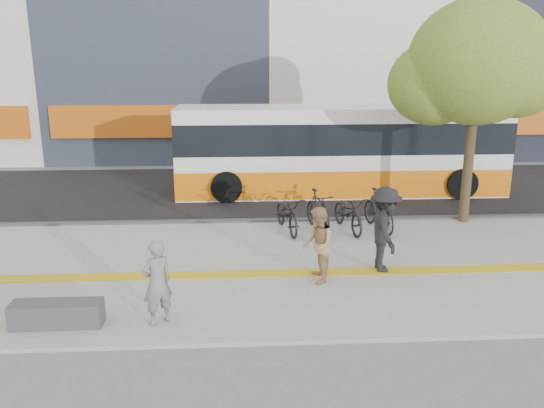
{
  "coord_description": "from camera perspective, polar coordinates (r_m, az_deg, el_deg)",
  "views": [
    {
      "loc": [
        0.73,
        -10.29,
        4.75
      ],
      "look_at": [
        1.43,
        2.0,
        1.41
      ],
      "focal_mm": 36.08,
      "sensor_mm": 36.0,
      "label": 1
    }
  ],
  "objects": [
    {
      "name": "ground",
      "position": [
        11.36,
        -6.75,
        -9.66
      ],
      "size": [
        120.0,
        120.0,
        0.0
      ],
      "primitive_type": "plane",
      "color": "slate",
      "rests_on": "ground"
    },
    {
      "name": "sidewalk",
      "position": [
        12.72,
        -6.36,
        -6.66
      ],
      "size": [
        40.0,
        7.0,
        0.08
      ],
      "primitive_type": "cube",
      "color": "gray",
      "rests_on": "ground"
    },
    {
      "name": "tactile_strip",
      "position": [
        12.24,
        -6.49,
        -7.34
      ],
      "size": [
        40.0,
        0.45,
        0.01
      ],
      "primitive_type": "cube",
      "color": "gold",
      "rests_on": "sidewalk"
    },
    {
      "name": "street",
      "position": [
        19.87,
        -5.27,
        1.37
      ],
      "size": [
        40.0,
        8.0,
        0.06
      ],
      "primitive_type": "cube",
      "color": "black",
      "rests_on": "ground"
    },
    {
      "name": "curb",
      "position": [
        16.01,
        -5.74,
        -1.91
      ],
      "size": [
        40.0,
        0.25,
        0.14
      ],
      "primitive_type": "cube",
      "color": "#3E3D40",
      "rests_on": "ground"
    },
    {
      "name": "bench",
      "position": [
        10.65,
        -21.53,
        -10.62
      ],
      "size": [
        1.6,
        0.45,
        0.45
      ],
      "primitive_type": "cube",
      "color": "#3E3D40",
      "rests_on": "sidewalk"
    },
    {
      "name": "street_tree",
      "position": [
        16.43,
        20.43,
        13.43
      ],
      "size": [
        4.4,
        3.8,
        6.31
      ],
      "color": "#332417",
      "rests_on": "sidewalk"
    },
    {
      "name": "bus",
      "position": [
        19.39,
        7.12,
        5.35
      ],
      "size": [
        11.36,
        2.69,
        3.02
      ],
      "color": "white",
      "rests_on": "street"
    },
    {
      "name": "bicycle_row",
      "position": [
        15.08,
        6.27,
        -0.84
      ],
      "size": [
        3.49,
        2.03,
        1.13
      ],
      "color": "black",
      "rests_on": "sidewalk"
    },
    {
      "name": "seated_woman",
      "position": [
        10.0,
        -11.92,
        -8.02
      ],
      "size": [
        0.69,
        0.64,
        1.58
      ],
      "primitive_type": "imported",
      "rotation": [
        0.0,
        0.0,
        3.76
      ],
      "color": "black",
      "rests_on": "sidewalk"
    },
    {
      "name": "pedestrian_tan",
      "position": [
        11.6,
        4.79,
        -4.28
      ],
      "size": [
        0.64,
        0.81,
        1.64
      ],
      "primitive_type": "imported",
      "rotation": [
        0.0,
        0.0,
        -1.6
      ],
      "color": "#AE7F57",
      "rests_on": "sidewalk"
    },
    {
      "name": "pedestrian_dark",
      "position": [
        12.36,
        11.68,
        -2.61
      ],
      "size": [
        0.73,
        1.25,
        1.93
      ],
      "primitive_type": "imported",
      "rotation": [
        0.0,
        0.0,
        1.56
      ],
      "color": "black",
      "rests_on": "sidewalk"
    }
  ]
}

